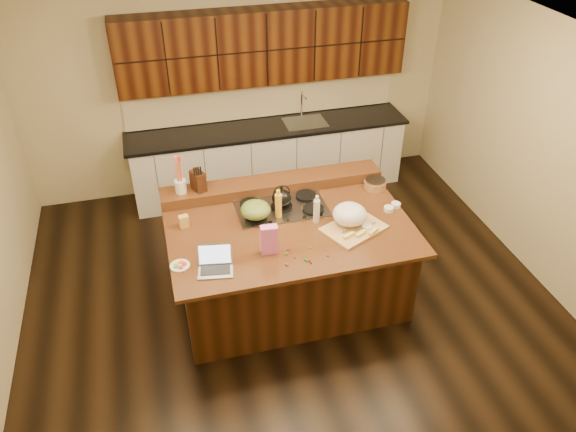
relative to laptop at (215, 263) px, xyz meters
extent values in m
cube|color=black|center=(0.81, 0.46, -0.98)|extent=(5.50, 5.00, 0.01)
cube|color=silver|center=(0.81, 0.46, 1.73)|extent=(5.50, 5.00, 0.01)
cube|color=tan|center=(0.81, 2.97, 0.37)|extent=(5.50, 0.01, 2.70)
cube|color=tan|center=(0.81, -2.04, 0.37)|extent=(5.50, 0.01, 2.70)
cube|color=tan|center=(3.56, 0.46, 0.37)|extent=(0.01, 5.00, 2.70)
cube|color=black|center=(0.81, 0.46, -0.54)|extent=(2.22, 1.42, 0.88)
cube|color=black|center=(0.81, 0.46, -0.08)|extent=(2.40, 1.60, 0.04)
cube|color=black|center=(0.81, 1.16, 0.00)|extent=(2.40, 0.30, 0.12)
cube|color=gray|center=(0.81, 0.76, -0.05)|extent=(0.92, 0.52, 0.02)
cylinder|color=black|center=(0.51, 0.89, -0.03)|extent=(0.22, 0.22, 0.03)
cylinder|color=black|center=(1.11, 0.89, -0.03)|extent=(0.22, 0.22, 0.03)
cylinder|color=black|center=(0.51, 0.63, -0.03)|extent=(0.22, 0.22, 0.03)
cylinder|color=black|center=(1.11, 0.63, -0.03)|extent=(0.22, 0.22, 0.03)
cylinder|color=black|center=(0.81, 0.76, -0.03)|extent=(0.22, 0.22, 0.03)
cube|color=silver|center=(1.11, 2.63, -0.53)|extent=(3.60, 0.62, 0.90)
cube|color=black|center=(1.11, 2.63, -0.06)|extent=(3.70, 0.66, 0.04)
cube|color=gray|center=(1.61, 2.63, -0.04)|extent=(0.55, 0.42, 0.01)
cylinder|color=gray|center=(1.61, 2.81, 0.14)|extent=(0.02, 0.02, 0.36)
cube|color=black|center=(1.11, 2.78, 0.97)|extent=(3.60, 0.34, 0.90)
cube|color=tan|center=(1.11, 2.94, 0.22)|extent=(3.60, 0.03, 0.50)
ellipsoid|color=black|center=(0.81, 0.76, 0.08)|extent=(0.21, 0.21, 0.18)
ellipsoid|color=#55712D|center=(0.51, 0.63, 0.07)|extent=(0.35, 0.35, 0.17)
cube|color=#B7B7BC|center=(-0.01, -0.05, -0.05)|extent=(0.34, 0.26, 0.01)
cube|color=black|center=(-0.01, -0.05, -0.04)|extent=(0.28, 0.17, 0.00)
cube|color=#B7B7BC|center=(0.01, 0.06, 0.06)|extent=(0.32, 0.11, 0.20)
cube|color=silver|center=(0.01, 0.05, 0.06)|extent=(0.28, 0.10, 0.17)
cylinder|color=yellow|center=(0.74, 0.63, 0.08)|extent=(0.09, 0.09, 0.27)
cylinder|color=silver|center=(1.08, 0.46, 0.07)|extent=(0.08, 0.08, 0.25)
cube|color=tan|center=(1.40, 0.23, -0.04)|extent=(0.70, 0.62, 0.03)
ellipsoid|color=white|center=(1.38, 0.32, 0.07)|extent=(0.33, 0.33, 0.21)
cube|color=#EDD872|center=(1.29, 0.10, -0.02)|extent=(0.13, 0.03, 0.03)
cube|color=#EDD872|center=(1.42, 0.10, -0.02)|extent=(0.13, 0.03, 0.03)
cube|color=#EDD872|center=(1.54, 0.10, -0.02)|extent=(0.13, 0.03, 0.03)
cylinder|color=gray|center=(1.52, 0.21, -0.03)|extent=(0.22, 0.09, 0.01)
cylinder|color=white|center=(1.52, 0.20, -0.04)|extent=(0.12, 0.12, 0.04)
cylinder|color=white|center=(1.96, 0.49, -0.04)|extent=(0.13, 0.13, 0.04)
cylinder|color=white|center=(1.86, 0.45, -0.04)|extent=(0.11, 0.11, 0.04)
cylinder|color=#996B3F|center=(1.89, 0.89, -0.01)|extent=(0.25, 0.25, 0.09)
cone|color=silver|center=(1.28, 0.19, -0.02)|extent=(0.08, 0.08, 0.07)
cube|color=#F171CA|center=(0.52, 0.10, 0.09)|extent=(0.16, 0.10, 0.29)
cylinder|color=white|center=(-0.30, 0.11, -0.05)|extent=(0.21, 0.21, 0.01)
cube|color=gold|center=(-0.20, 0.71, 0.01)|extent=(0.10, 0.08, 0.13)
cylinder|color=white|center=(-0.17, 1.16, 0.13)|extent=(0.12, 0.12, 0.14)
cube|color=black|center=(0.02, 1.16, 0.17)|extent=(0.16, 0.20, 0.21)
ellipsoid|color=red|center=(0.63, -0.14, -0.05)|extent=(0.02, 0.02, 0.02)
ellipsoid|color=#198C26|center=(0.81, -0.12, -0.05)|extent=(0.02, 0.02, 0.02)
ellipsoid|color=red|center=(0.84, -0.16, -0.05)|extent=(0.02, 0.02, 0.02)
ellipsoid|color=#198C26|center=(0.66, 0.02, -0.05)|extent=(0.02, 0.02, 0.02)
ellipsoid|color=red|center=(1.02, -0.10, -0.05)|extent=(0.02, 0.02, 0.02)
ellipsoid|color=#198C26|center=(0.90, 0.06, -0.05)|extent=(0.02, 0.02, 0.02)
ellipsoid|color=red|center=(0.72, -0.05, -0.05)|extent=(0.02, 0.02, 0.02)
ellipsoid|color=#198C26|center=(0.62, -0.12, -0.05)|extent=(0.02, 0.02, 0.02)
ellipsoid|color=red|center=(0.69, 0.08, -0.05)|extent=(0.02, 0.02, 0.02)
ellipsoid|color=#198C26|center=(0.80, -0.10, -0.05)|extent=(0.02, 0.02, 0.02)
ellipsoid|color=red|center=(0.84, -0.12, -0.05)|extent=(0.02, 0.02, 0.02)
camera|label=1|loc=(-0.36, -3.88, 3.19)|focal=35.00mm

